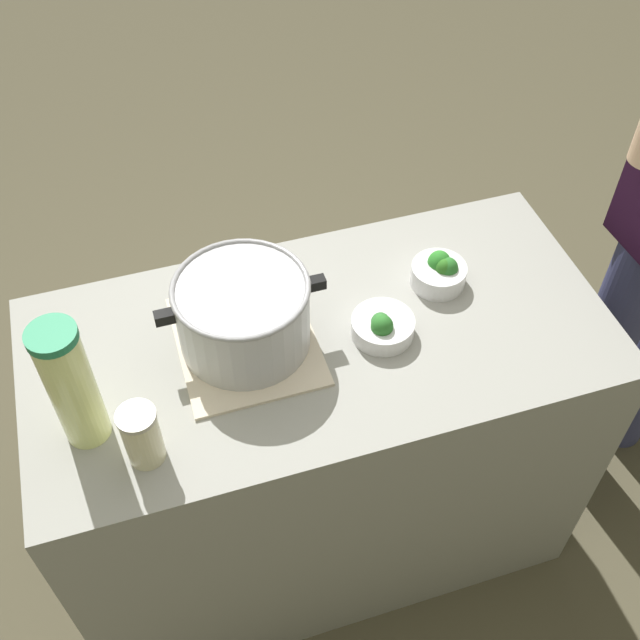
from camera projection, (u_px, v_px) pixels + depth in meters
name	position (u px, v px, depth m)	size (l,w,h in m)	color
ground_plane	(320.00, 525.00, 2.28)	(8.00, 8.00, 0.00)	brown
counter_slab	(320.00, 446.00, 1.96)	(1.25, 0.61, 0.87)	gray
dish_cloth	(246.00, 341.00, 1.62)	(0.28, 0.33, 0.01)	beige
cooking_pot	(243.00, 313.00, 1.55)	(0.35, 0.28, 0.16)	#B7B7BC
lemonade_pitcher	(71.00, 385.00, 1.36)	(0.09, 0.09, 0.29)	#E7F398
mason_jar	(142.00, 436.00, 1.39)	(0.07, 0.07, 0.13)	beige
broccoli_bowl_front	(440.00, 272.00, 1.71)	(0.12, 0.12, 0.08)	silver
broccoli_bowl_center	(382.00, 326.00, 1.62)	(0.13, 0.13, 0.07)	silver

